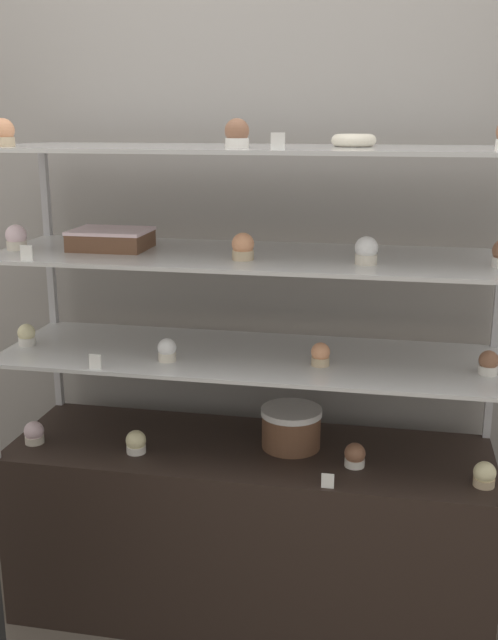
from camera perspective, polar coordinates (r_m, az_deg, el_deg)
name	(u,v)px	position (r m, az deg, el deg)	size (l,w,h in m)	color
ground_plane	(249,606)	(2.72, 0.00, -20.97)	(20.00, 20.00, 0.00)	brown
back_wall	(271,209)	(2.59, 1.67, 8.48)	(8.00, 0.05, 2.60)	gray
display_base	(249,529)	(2.55, 0.00, -15.65)	(1.52, 0.48, 0.59)	black
display_riser_lower	(249,359)	(2.31, 0.00, -3.03)	(1.52, 0.48, 0.31)	#B7B7BC
display_riser_middle	(249,260)	(2.23, 0.00, 4.60)	(1.52, 0.48, 0.31)	#B7B7BC
display_riser_upper	(249,153)	(2.19, 0.00, 12.63)	(1.52, 0.48, 0.31)	#B7B7BC
layer_cake_centerpiece	(291,428)	(2.40, 3.24, -8.18)	(0.19, 0.19, 0.13)	brown
sheet_cake_frosted	(111,239)	(2.35, -10.47, 6.09)	(0.23, 0.18, 0.06)	brown
cupcake_0	(34,433)	(2.53, -16.06, -8.28)	(0.06, 0.06, 0.07)	beige
cupcake_1	(136,442)	(2.39, -8.61, -9.21)	(0.06, 0.06, 0.07)	white
cupcake_2	(355,456)	(2.31, 8.07, -10.19)	(0.06, 0.06, 0.07)	white
cupcake_3	(484,475)	(2.27, 17.50, -11.19)	(0.06, 0.06, 0.07)	#CCB28C
price_tag_0	(328,481)	(2.18, 6.02, -12.10)	(0.04, 0.00, 0.04)	white
cupcake_4	(27,335)	(2.49, -16.59, -1.10)	(0.06, 0.06, 0.07)	white
cupcake_5	(167,350)	(2.25, -6.27, -2.30)	(0.06, 0.06, 0.07)	beige
cupcake_6	(320,355)	(2.20, 5.47, -2.64)	(0.06, 0.06, 0.07)	#CCB28C
cupcake_7	(489,363)	(2.23, 17.78, -3.14)	(0.06, 0.06, 0.07)	white
price_tag_1	(95,362)	(2.21, -11.65, -3.13)	(0.04, 0.00, 0.04)	white
cupcake_8	(16,238)	(2.41, -17.31, 6.00)	(0.06, 0.06, 0.08)	beige
cupcake_9	(244,247)	(2.13, -0.36, 5.58)	(0.06, 0.06, 0.08)	#CCB28C
cupcake_10	(366,251)	(2.09, 8.93, 5.21)	(0.06, 0.06, 0.08)	beige
price_tag_2	(26,253)	(2.21, -16.60, 4.91)	(0.04, 0.00, 0.04)	white
cupcake_12	(3,133)	(2.31, -18.24, 13.36)	(0.07, 0.07, 0.08)	#CCB28C
cupcake_13	(237,134)	(2.08, -0.92, 13.97)	(0.07, 0.07, 0.08)	white
price_tag_3	(278,141)	(1.95, 2.21, 13.45)	(0.04, 0.00, 0.04)	white
donut_glazed	(354,140)	(2.21, 7.98, 13.40)	(0.13, 0.13, 0.03)	#EFE5CC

